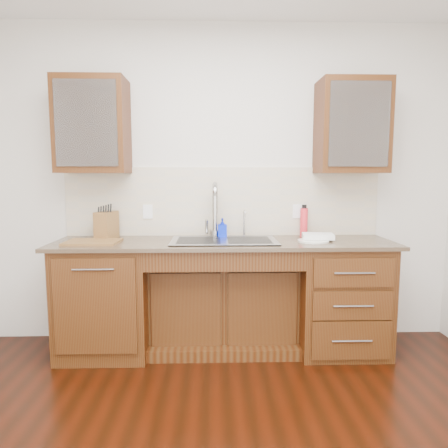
{
  "coord_description": "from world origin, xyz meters",
  "views": [
    {
      "loc": [
        -0.09,
        -1.72,
        1.43
      ],
      "look_at": [
        0.0,
        1.4,
        1.05
      ],
      "focal_mm": 32.0,
      "sensor_mm": 36.0,
      "label": 1
    }
  ],
  "objects_px": {
    "plate": "(313,241)",
    "cutting_board": "(93,242)",
    "knife_block": "(107,225)",
    "water_bottle": "(304,222)",
    "soap_bottle": "(222,228)"
  },
  "relations": [
    {
      "from": "plate",
      "to": "cutting_board",
      "type": "xyz_separation_m",
      "value": [
        -1.73,
        -0.02,
        0.0
      ]
    },
    {
      "from": "knife_block",
      "to": "water_bottle",
      "type": "bearing_deg",
      "value": 18.25
    },
    {
      "from": "soap_bottle",
      "to": "knife_block",
      "type": "relative_size",
      "value": 0.73
    },
    {
      "from": "knife_block",
      "to": "plate",
      "type": "bearing_deg",
      "value": 7.95
    },
    {
      "from": "soap_bottle",
      "to": "knife_block",
      "type": "xyz_separation_m",
      "value": [
        -0.96,
        -0.02,
        0.03
      ]
    },
    {
      "from": "plate",
      "to": "knife_block",
      "type": "distance_m",
      "value": 1.69
    },
    {
      "from": "water_bottle",
      "to": "plate",
      "type": "height_order",
      "value": "water_bottle"
    },
    {
      "from": "plate",
      "to": "knife_block",
      "type": "bearing_deg",
      "value": 172.92
    },
    {
      "from": "soap_bottle",
      "to": "cutting_board",
      "type": "relative_size",
      "value": 0.41
    },
    {
      "from": "knife_block",
      "to": "cutting_board",
      "type": "distance_m",
      "value": 0.25
    },
    {
      "from": "knife_block",
      "to": "cutting_board",
      "type": "bearing_deg",
      "value": -87.95
    },
    {
      "from": "water_bottle",
      "to": "cutting_board",
      "type": "height_order",
      "value": "water_bottle"
    },
    {
      "from": "soap_bottle",
      "to": "water_bottle",
      "type": "relative_size",
      "value": 0.68
    },
    {
      "from": "plate",
      "to": "cutting_board",
      "type": "relative_size",
      "value": 0.6
    },
    {
      "from": "water_bottle",
      "to": "plate",
      "type": "relative_size",
      "value": 0.99
    }
  ]
}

